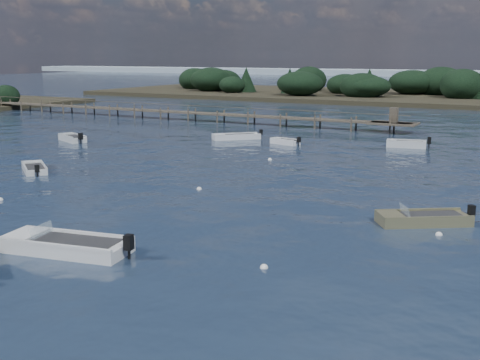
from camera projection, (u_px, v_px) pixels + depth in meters
The scene contains 15 objects.
ground at pixel (386, 121), 76.67m from camera, with size 400.00×400.00×0.00m, color #152032.
dinghy_mid_white_b at pixel (423, 221), 29.62m from camera, with size 4.62×3.85×1.19m.
tender_far_white at pixel (285, 143), 56.16m from camera, with size 3.19×1.73×1.07m.
tender_far_grey_b at pixel (406, 145), 54.24m from camera, with size 3.94×2.06×1.32m.
tender_far_grey at pixel (72, 139), 58.10m from camera, with size 4.02×2.79×1.30m.
dinghy_mid_white_a at pixel (66, 248), 25.38m from camera, with size 5.95×3.01×1.36m.
dinghy_mid_grey at pixel (34, 169), 43.01m from camera, with size 3.84×3.39×1.03m.
dinghy_extra_a at pixel (236, 138), 59.51m from camera, with size 4.40×4.33×1.13m.
buoy_b at pixel (264, 268), 23.48m from camera, with size 0.32×0.32×0.32m, color silver.
buoy_c at pixel (0, 200), 34.46m from camera, with size 0.32×0.32×0.32m, color silver.
buoy_d at pixel (439, 235), 27.77m from camera, with size 0.32×0.32×0.32m, color silver.
buoy_e at pixel (270, 160), 47.76m from camera, with size 0.32×0.32×0.32m, color silver.
buoy_extra_a at pixel (199, 189), 37.28m from camera, with size 0.32×0.32×0.32m, color silver.
jetty at pixel (192, 113), 76.37m from camera, with size 64.50×3.20×3.40m.
distant_haze at pixel (288, 74), 264.99m from camera, with size 280.00×20.00×2.40m, color #8C9FAE.
Camera 1 is at (20.38, -16.18, 8.14)m, focal length 45.00 mm.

